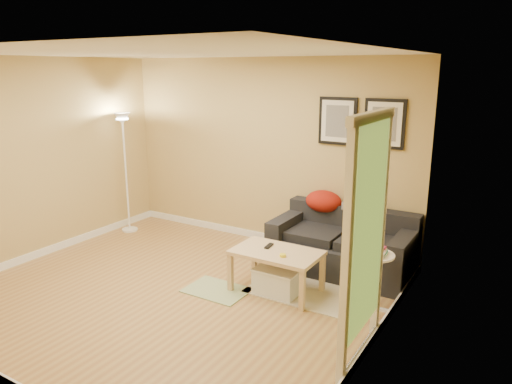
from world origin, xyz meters
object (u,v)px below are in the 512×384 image
side_table (373,281)px  book_stack (377,251)px  sofa (342,242)px  floor_lamp (126,176)px  storage_bin (278,281)px  coffee_table (276,271)px

side_table → book_stack: bearing=-20.3°
sofa → floor_lamp: bearing=-175.6°
sofa → book_stack: sofa is taller
side_table → storage_bin: bearing=-168.4°
sofa → storage_bin: (-0.37, -0.97, -0.22)m
sofa → side_table: sofa is taller
sofa → storage_bin: 1.06m
book_stack → side_table: bearing=162.2°
coffee_table → side_table: 1.07m
storage_bin → side_table: side_table is taller
book_stack → coffee_table: bearing=-169.0°
coffee_table → storage_bin: coffee_table is taller
side_table → book_stack: 0.34m
sofa → book_stack: bearing=-49.5°
side_table → book_stack: book_stack is taller
floor_lamp → book_stack: bearing=-7.2°
sofa → floor_lamp: (-3.38, -0.26, 0.49)m
sofa → coffee_table: (-0.41, -0.93, -0.13)m
coffee_table → storage_bin: 0.11m
sofa → coffee_table: size_ratio=1.76×
book_stack → floor_lamp: 4.07m
side_table → book_stack: size_ratio=2.68×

